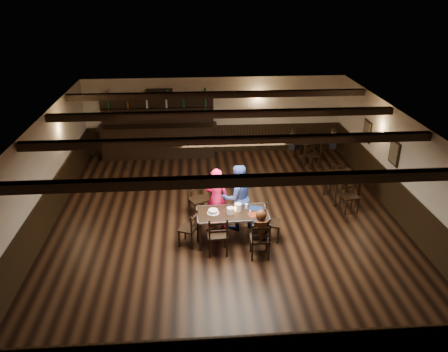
{
  "coord_description": "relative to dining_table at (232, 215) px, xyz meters",
  "views": [
    {
      "loc": [
        -0.79,
        -9.8,
        5.85
      ],
      "look_at": [
        -0.05,
        0.2,
        1.22
      ],
      "focal_mm": 35.0,
      "sensor_mm": 36.0,
      "label": 1
    }
  ],
  "objects": [
    {
      "name": "salt_shaker",
      "position": [
        0.41,
        -0.12,
        0.12
      ],
      "size": [
        0.04,
        0.04,
        0.1
      ],
      "primitive_type": "cylinder",
      "color": "silver",
      "rests_on": "dining_table"
    },
    {
      "name": "cake",
      "position": [
        -0.45,
        0.0,
        0.11
      ],
      "size": [
        0.28,
        0.28,
        0.09
      ],
      "color": "white",
      "rests_on": "dining_table"
    },
    {
      "name": "ground",
      "position": [
        -0.07,
        0.86,
        -0.68
      ],
      "size": [
        10.0,
        10.0,
        0.0
      ],
      "primitive_type": "plane",
      "color": "black",
      "rests_on": "ground"
    },
    {
      "name": "menu_red",
      "position": [
        0.54,
        -0.13,
        0.07
      ],
      "size": [
        0.37,
        0.29,
        0.0
      ],
      "primitive_type": "cube",
      "rotation": [
        0.0,
        0.0,
        0.16
      ],
      "color": "maroon",
      "rests_on": "dining_table"
    },
    {
      "name": "seated_person",
      "position": [
        0.56,
        -0.75,
        0.13
      ],
      "size": [
        0.32,
        0.48,
        0.78
      ],
      "color": "black",
      "rests_on": "ground"
    },
    {
      "name": "chair_near_left",
      "position": [
        -0.38,
        -0.61,
        -0.11
      ],
      "size": [
        0.48,
        0.45,
        0.98
      ],
      "color": "black",
      "rests_on": "ground"
    },
    {
      "name": "menu_blue",
      "position": [
        0.58,
        0.17,
        0.07
      ],
      "size": [
        0.4,
        0.35,
        0.0
      ],
      "primitive_type": "cube",
      "rotation": [
        0.0,
        0.0,
        -0.43
      ],
      "color": "#0E1C49",
      "rests_on": "dining_table"
    },
    {
      "name": "bar_counter",
      "position": [
        -2.07,
        5.58,
        0.05
      ],
      "size": [
        4.06,
        0.7,
        2.2
      ],
      "color": "black",
      "rests_on": "ground"
    },
    {
      "name": "back_table_a",
      "position": [
        3.28,
        1.86,
        -0.03
      ],
      "size": [
        0.95,
        0.95,
        0.75
      ],
      "color": "black",
      "rests_on": "ground"
    },
    {
      "name": "chair_far_pushed",
      "position": [
        -0.81,
        1.3,
        -0.11
      ],
      "size": [
        0.6,
        0.59,
        0.98
      ],
      "color": "black",
      "rests_on": "ground"
    },
    {
      "name": "drink_glass",
      "position": [
        0.35,
        0.18,
        0.13
      ],
      "size": [
        0.08,
        0.08,
        0.12
      ],
      "primitive_type": "cylinder",
      "color": "silver",
      "rests_on": "dining_table"
    },
    {
      "name": "room_shell",
      "position": [
        -0.06,
        0.9,
        1.07
      ],
      "size": [
        9.02,
        10.02,
        2.71
      ],
      "color": "beige",
      "rests_on": "ground"
    },
    {
      "name": "dining_table",
      "position": [
        0.0,
        0.0,
        0.0
      ],
      "size": [
        1.71,
        0.89,
        0.75
      ],
      "color": "black",
      "rests_on": "ground"
    },
    {
      "name": "plate_stack_a",
      "position": [
        -0.05,
        -0.05,
        0.15
      ],
      "size": [
        0.17,
        0.17,
        0.16
      ],
      "primitive_type": "cylinder",
      "color": "white",
      "rests_on": "dining_table"
    },
    {
      "name": "chair_near_right",
      "position": [
        0.56,
        -0.81,
        -0.14
      ],
      "size": [
        0.44,
        0.42,
        0.93
      ],
      "color": "black",
      "rests_on": "ground"
    },
    {
      "name": "chair_end_right",
      "position": [
        0.88,
        -0.01,
        -0.16
      ],
      "size": [
        0.49,
        0.5,
        0.89
      ],
      "color": "black",
      "rests_on": "ground"
    },
    {
      "name": "bg_patron_right",
      "position": [
        3.88,
        4.74,
        0.13
      ],
      "size": [
        0.25,
        0.36,
        0.69
      ],
      "color": "black",
      "rests_on": "ground"
    },
    {
      "name": "bg_patron_left",
      "position": [
        2.48,
        4.74,
        0.12
      ],
      "size": [
        0.29,
        0.37,
        0.68
      ],
      "color": "black",
      "rests_on": "ground"
    },
    {
      "name": "tea_light",
      "position": [
        0.02,
        0.08,
        0.1
      ],
      "size": [
        0.05,
        0.05,
        0.06
      ],
      "color": "#A5A8AD",
      "rests_on": "dining_table"
    },
    {
      "name": "woman_pink",
      "position": [
        -0.34,
        0.64,
        0.13
      ],
      "size": [
        0.65,
        0.5,
        1.61
      ],
      "primitive_type": "imported",
      "rotation": [
        0.0,
        0.0,
        2.94
      ],
      "color": "#F01D48",
      "rests_on": "ground"
    },
    {
      "name": "plate_stack_b",
      "position": [
        0.14,
        0.09,
        0.17
      ],
      "size": [
        0.16,
        0.16,
        0.19
      ],
      "primitive_type": "cylinder",
      "color": "white",
      "rests_on": "dining_table"
    },
    {
      "name": "chair_end_left",
      "position": [
        -0.98,
        -0.15,
        -0.17
      ],
      "size": [
        0.52,
        0.53,
        0.87
      ],
      "color": "black",
      "rests_on": "ground"
    },
    {
      "name": "back_table_b",
      "position": [
        3.04,
        4.84,
        -0.03
      ],
      "size": [
        1.01,
        1.01,
        0.75
      ],
      "color": "black",
      "rests_on": "ground"
    },
    {
      "name": "pepper_shaker",
      "position": [
        0.4,
        -0.07,
        0.12
      ],
      "size": [
        0.04,
        0.04,
        0.09
      ],
      "primitive_type": "cylinder",
      "color": "#A5A8AD",
      "rests_on": "dining_table"
    },
    {
      "name": "man_blue",
      "position": [
        0.18,
        0.6,
        0.17
      ],
      "size": [
        0.98,
        0.85,
        1.69
      ],
      "primitive_type": "imported",
      "rotation": [
        0.0,
        0.0,
        3.44
      ],
      "color": "navy",
      "rests_on": "ground"
    }
  ]
}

